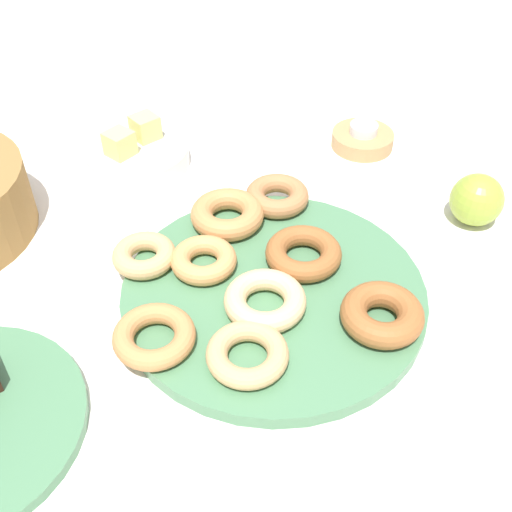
# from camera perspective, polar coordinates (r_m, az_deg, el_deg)

# --- Properties ---
(ground_plane) EXTENTS (2.40, 2.40, 0.00)m
(ground_plane) POSITION_cam_1_polar(r_m,az_deg,el_deg) (0.74, 1.60, -3.84)
(ground_plane) COLOR white
(donut_plate) EXTENTS (0.36, 0.36, 0.02)m
(donut_plate) POSITION_cam_1_polar(r_m,az_deg,el_deg) (0.74, 1.61, -3.37)
(donut_plate) COLOR #4C7F56
(donut_plate) RESTS_ON ground_plane
(donut_0) EXTENTS (0.13, 0.13, 0.03)m
(donut_0) POSITION_cam_1_polar(r_m,az_deg,el_deg) (0.81, -2.64, 3.83)
(donut_0) COLOR #C6844C
(donut_0) RESTS_ON donut_plate
(donut_1) EXTENTS (0.12, 0.12, 0.02)m
(donut_1) POSITION_cam_1_polar(r_m,az_deg,el_deg) (0.65, -0.79, -8.94)
(donut_1) COLOR tan
(donut_1) RESTS_ON donut_plate
(donut_2) EXTENTS (0.12, 0.12, 0.03)m
(donut_2) POSITION_cam_1_polar(r_m,az_deg,el_deg) (0.70, 0.83, -4.09)
(donut_2) COLOR #EABC84
(donut_2) RESTS_ON donut_plate
(donut_3) EXTENTS (0.12, 0.12, 0.03)m
(donut_3) POSITION_cam_1_polar(r_m,az_deg,el_deg) (0.69, 11.42, -5.24)
(donut_3) COLOR #995B2D
(donut_3) RESTS_ON donut_plate
(donut_4) EXTENTS (0.11, 0.11, 0.02)m
(donut_4) POSITION_cam_1_polar(r_m,az_deg,el_deg) (0.67, -9.27, -7.23)
(donut_4) COLOR #C6844C
(donut_4) RESTS_ON donut_plate
(donut_5) EXTENTS (0.10, 0.10, 0.03)m
(donut_5) POSITION_cam_1_polar(r_m,az_deg,el_deg) (0.76, 4.35, 0.25)
(donut_5) COLOR #995B2D
(donut_5) RESTS_ON donut_plate
(donut_6) EXTENTS (0.08, 0.08, 0.02)m
(donut_6) POSITION_cam_1_polar(r_m,az_deg,el_deg) (0.77, -10.17, 0.07)
(donut_6) COLOR tan
(donut_6) RESTS_ON donut_plate
(donut_7) EXTENTS (0.12, 0.12, 0.03)m
(donut_7) POSITION_cam_1_polar(r_m,az_deg,el_deg) (0.84, 1.94, 5.51)
(donut_7) COLOR #B27547
(donut_7) RESTS_ON donut_plate
(donut_8) EXTENTS (0.11, 0.11, 0.02)m
(donut_8) POSITION_cam_1_polar(r_m,az_deg,el_deg) (0.75, -4.79, -0.36)
(donut_8) COLOR tan
(donut_8) RESTS_ON donut_plate
(candle_holder) EXTENTS (0.10, 0.10, 0.02)m
(candle_holder) POSITION_cam_1_polar(r_m,az_deg,el_deg) (1.01, 9.67, 10.41)
(candle_holder) COLOR tan
(candle_holder) RESTS_ON ground_plane
(tealight) EXTENTS (0.04, 0.04, 0.01)m
(tealight) POSITION_cam_1_polar(r_m,az_deg,el_deg) (1.00, 9.80, 11.36)
(tealight) COLOR silver
(tealight) RESTS_ON candle_holder
(fruit_bowl) EXTENTS (0.15, 0.15, 0.03)m
(fruit_bowl) POSITION_cam_1_polar(r_m,az_deg,el_deg) (0.97, -10.73, 8.95)
(fruit_bowl) COLOR silver
(fruit_bowl) RESTS_ON ground_plane
(melon_chunk_left) EXTENTS (0.04, 0.04, 0.04)m
(melon_chunk_left) POSITION_cam_1_polar(r_m,az_deg,el_deg) (0.94, -12.34, 9.99)
(melon_chunk_left) COLOR #DBD67A
(melon_chunk_left) RESTS_ON fruit_bowl
(melon_chunk_right) EXTENTS (0.04, 0.04, 0.04)m
(melon_chunk_right) POSITION_cam_1_polar(r_m,az_deg,el_deg) (0.97, -10.07, 11.49)
(melon_chunk_right) COLOR #DBD67A
(melon_chunk_right) RESTS_ON fruit_bowl
(apple) EXTENTS (0.07, 0.07, 0.07)m
(apple) POSITION_cam_1_polar(r_m,az_deg,el_deg) (0.88, 19.48, 4.86)
(apple) COLOR #93AD38
(apple) RESTS_ON ground_plane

